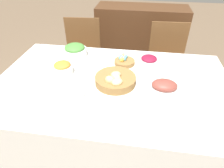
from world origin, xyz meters
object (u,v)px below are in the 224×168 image
Objects in this scene: chair_far_left at (82,56)px; egg_basket at (124,61)px; bread_basket at (115,80)px; ham_platter at (164,86)px; knife at (138,123)px; dinner_plate at (111,120)px; chair_far_right at (166,62)px; carrot_bowl at (63,68)px; butter_dish at (77,93)px; spoon at (143,123)px; drinking_cup at (154,99)px; green_salad_bowl at (75,50)px; sideboard at (140,39)px; fork at (86,117)px; beet_salad_bowl at (149,61)px.

chair_far_left is 5.29× the size of egg_basket.
bread_basket reaches higher than ham_platter.
dinner_plate is at bearing -177.24° from knife.
chair_far_right reaches higher than bread_basket.
chair_far_left reaches higher than egg_basket.
carrot_bowl is 1.43× the size of butter_dish.
carrot_bowl is 0.32m from butter_dish.
chair_far_right is 5.64× the size of knife.
spoon is 2.02× the size of drinking_cup.
green_salad_bowl is at bearing 89.37° from carrot_bowl.
carrot_bowl is (-0.79, 0.09, 0.02)m from ham_platter.
sideboard is 4.70× the size of dinner_plate.
butter_dish is (-0.52, 0.02, -0.02)m from drinking_cup.
bread_basket is at bearing -120.92° from chair_far_right.
carrot_bowl is at bearing 173.65° from ham_platter.
fork is 1.00× the size of knife.
chair_far_left and sideboard have the same top height.
drinking_cup is (0.28, -0.18, 0.00)m from bread_basket.
green_salad_bowl is at bearing 131.59° from knife.
carrot_bowl is (-0.00, -0.31, -0.00)m from green_salad_bowl.
dinner_plate is 3.28× the size of drinking_cup.
dinner_plate is (0.46, -0.46, -0.04)m from carrot_bowl.
beet_salad_bowl is 1.93× the size of drinking_cup.
beet_salad_bowl is 0.69m from butter_dish.
bread_basket is 0.44m from carrot_bowl.
knife is (-0.29, -1.28, 0.29)m from chair_far_right.
green_salad_bowl is 0.91m from drinking_cup.
knife is at bearing 177.24° from spoon.
egg_basket is 0.66× the size of dinner_plate.
fork is 2.02× the size of drinking_cup.
ham_platter is (0.36, -0.01, -0.01)m from bread_basket.
spoon is (0.19, 0.00, -0.00)m from dinner_plate.
chair_far_left is 5.90× the size of beet_salad_bowl.
spoon is at bearing 2.76° from fork.
beet_salad_bowl is 0.59× the size of dinner_plate.
knife is (0.19, -0.37, -0.04)m from bread_basket.
beet_salad_bowl is at bearing 1.34° from egg_basket.
green_salad_bowl is at bearing 114.15° from fork.
knife is at bearing -25.45° from butter_dish.
beet_salad_bowl is at bearing -42.12° from chair_far_left.
spoon is (0.22, -0.37, -0.04)m from bread_basket.
spoon is at bearing 2.76° from knife.
sideboard is 7.62× the size of fork.
spoon is at bearing -110.83° from ham_platter.
spoon is (0.75, -1.28, 0.29)m from chair_far_left.
ham_platter is 0.88m from green_salad_bowl.
beet_salad_bowl is (0.78, -0.60, 0.33)m from chair_far_left.
fork is at bearing 177.24° from spoon.
bread_basket is 1.84× the size of knife.
chair_far_right is 1.28m from carrot_bowl.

